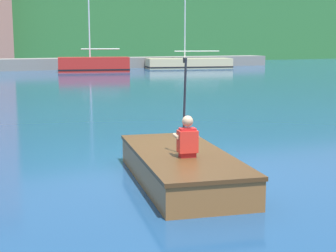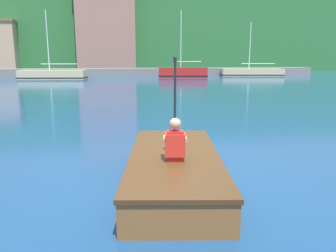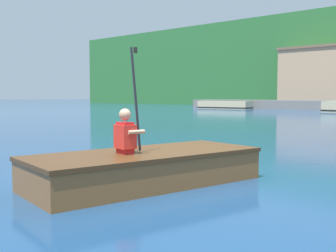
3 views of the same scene
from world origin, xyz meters
name	(u,v)px [view 1 (image 1 of 3)]	position (x,y,z in m)	size (l,w,h in m)	color
ground_plane	(173,171)	(0.00, 0.00, 0.00)	(300.00, 300.00, 0.00)	navy
moored_boat_dock_west_end	(94,65)	(7.60, 29.31, 0.54)	(5.48, 2.85, 6.98)	red
moored_boat_dock_west_inner	(189,64)	(16.42, 30.92, 0.40)	(7.47, 3.80, 6.13)	#CCB789
rowboat_foreground	(180,165)	(-0.18, -0.65, 0.27)	(2.04, 3.72, 0.48)	brown
person_paddler	(187,138)	(-0.25, -1.03, 0.78)	(0.40, 0.40, 1.50)	red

